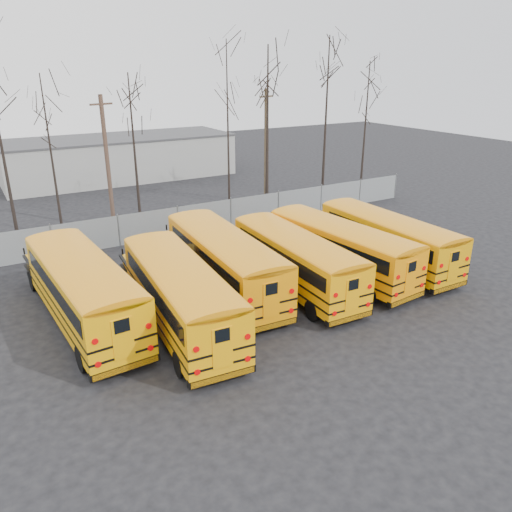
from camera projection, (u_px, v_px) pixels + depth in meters
ground at (275, 304)px, 24.07m from camera, size 120.00×120.00×0.00m
fence at (178, 221)px, 33.35m from camera, size 40.00×0.04×2.00m
distant_building at (120, 158)px, 49.99m from camera, size 22.00×8.00×4.00m
bus_a at (82, 285)px, 21.62m from camera, size 3.28×11.56×3.20m
bus_b at (178, 289)px, 21.33m from camera, size 3.44×11.31×3.12m
bus_c at (222, 257)px, 24.79m from camera, size 3.31×11.52×3.19m
bus_d at (294, 256)px, 25.21m from camera, size 2.88×10.76×2.98m
bus_e at (338, 245)px, 26.75m from camera, size 3.43×11.03×3.04m
bus_f at (385, 236)px, 28.21m from camera, size 2.59×10.80×3.01m
utility_pole_left at (108, 163)px, 33.28m from camera, size 1.57×0.59×9.04m
utility_pole_right at (266, 147)px, 39.81m from camera, size 1.54×0.72×9.10m
tree_2 at (0, 140)px, 31.28m from camera, size 0.26×0.26×12.78m
tree_3 at (52, 159)px, 31.85m from camera, size 0.26×0.26×10.34m
tree_4 at (135, 152)px, 34.36m from camera, size 0.26×0.26×10.34m
tree_5 at (228, 131)px, 36.73m from camera, size 0.26×0.26×12.48m
tree_6 at (267, 130)px, 38.34m from camera, size 0.26×0.26×12.18m
tree_7 at (326, 121)px, 40.96m from camera, size 0.26×0.26×12.94m
tree_8 at (365, 132)px, 41.70m from camera, size 0.26×0.26×11.08m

